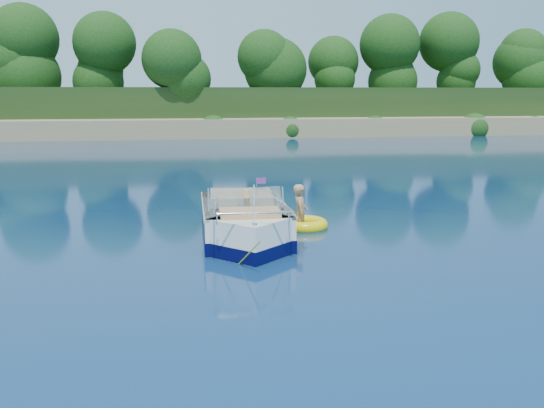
# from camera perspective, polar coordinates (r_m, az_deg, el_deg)

# --- Properties ---
(ground) EXTENTS (160.00, 160.00, 0.00)m
(ground) POSITION_cam_1_polar(r_m,az_deg,el_deg) (13.72, -0.55, -4.63)
(ground) COLOR #091A40
(ground) RESTS_ON ground
(shoreline) EXTENTS (170.00, 59.00, 6.00)m
(shoreline) POSITION_cam_1_polar(r_m,az_deg,el_deg) (76.92, -8.21, 8.41)
(shoreline) COLOR #8D7651
(shoreline) RESTS_ON ground
(treeline) EXTENTS (150.00, 7.12, 8.19)m
(treeline) POSITION_cam_1_polar(r_m,az_deg,el_deg) (54.17, -7.60, 12.45)
(treeline) COLOR black
(treeline) RESTS_ON ground
(motorboat) EXTENTS (2.21, 5.77, 1.92)m
(motorboat) POSITION_cam_1_polar(r_m,az_deg,el_deg) (14.86, -2.53, -1.98)
(motorboat) COLOR white
(motorboat) RESTS_ON ground
(tow_tube) EXTENTS (1.50, 1.50, 0.34)m
(tow_tube) POSITION_cam_1_polar(r_m,az_deg,el_deg) (16.24, 3.06, -1.94)
(tow_tube) COLOR yellow
(tow_tube) RESTS_ON ground
(boy) EXTENTS (0.53, 0.90, 1.67)m
(boy) POSITION_cam_1_polar(r_m,az_deg,el_deg) (16.19, 2.64, -2.29)
(boy) COLOR tan
(boy) RESTS_ON ground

